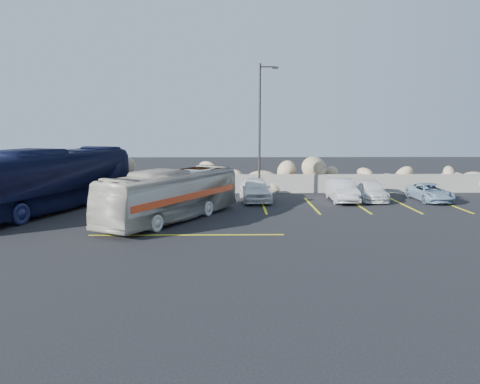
{
  "coord_description": "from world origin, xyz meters",
  "views": [
    {
      "loc": [
        0.88,
        -18.49,
        4.52
      ],
      "look_at": [
        1.25,
        4.0,
        1.22
      ],
      "focal_mm": 35.0,
      "sensor_mm": 36.0,
      "label": 1
    }
  ],
  "objects_px": {
    "lamppost": "(260,127)",
    "car_c": "(371,191)",
    "vintage_bus": "(172,195)",
    "car_b": "(342,191)",
    "car_d": "(430,192)",
    "car_a": "(255,189)",
    "tour_coach": "(45,180)"
  },
  "relations": [
    {
      "from": "tour_coach",
      "to": "car_a",
      "type": "xyz_separation_m",
      "value": [
        10.98,
        3.13,
        -0.93
      ]
    },
    {
      "from": "vintage_bus",
      "to": "car_c",
      "type": "xyz_separation_m",
      "value": [
        11.11,
        5.65,
        -0.65
      ]
    },
    {
      "from": "tour_coach",
      "to": "car_a",
      "type": "bearing_deg",
      "value": 35.61
    },
    {
      "from": "lamppost",
      "to": "car_c",
      "type": "relative_size",
      "value": 2.11
    },
    {
      "from": "lamppost",
      "to": "car_d",
      "type": "distance_m",
      "value": 10.69
    },
    {
      "from": "car_c",
      "to": "car_d",
      "type": "xyz_separation_m",
      "value": [
        3.36,
        -0.38,
        -0.04
      ]
    },
    {
      "from": "vintage_bus",
      "to": "car_a",
      "type": "xyz_separation_m",
      "value": [
        4.18,
        5.46,
        -0.51
      ]
    },
    {
      "from": "lamppost",
      "to": "car_a",
      "type": "relative_size",
      "value": 1.97
    },
    {
      "from": "vintage_bus",
      "to": "car_d",
      "type": "height_order",
      "value": "vintage_bus"
    },
    {
      "from": "vintage_bus",
      "to": "car_b",
      "type": "height_order",
      "value": "vintage_bus"
    },
    {
      "from": "car_d",
      "to": "vintage_bus",
      "type": "bearing_deg",
      "value": -161.36
    },
    {
      "from": "tour_coach",
      "to": "car_d",
      "type": "xyz_separation_m",
      "value": [
        21.27,
        2.94,
        -1.12
      ]
    },
    {
      "from": "vintage_bus",
      "to": "car_a",
      "type": "distance_m",
      "value": 6.9
    },
    {
      "from": "vintage_bus",
      "to": "car_c",
      "type": "distance_m",
      "value": 12.48
    },
    {
      "from": "car_c",
      "to": "tour_coach",
      "type": "bearing_deg",
      "value": -163.7
    },
    {
      "from": "car_c",
      "to": "car_d",
      "type": "height_order",
      "value": "car_c"
    },
    {
      "from": "car_a",
      "to": "car_b",
      "type": "bearing_deg",
      "value": -6.29
    },
    {
      "from": "tour_coach",
      "to": "car_d",
      "type": "relative_size",
      "value": 3.18
    },
    {
      "from": "tour_coach",
      "to": "car_c",
      "type": "relative_size",
      "value": 3.08
    },
    {
      "from": "car_a",
      "to": "car_d",
      "type": "relative_size",
      "value": 1.11
    },
    {
      "from": "car_d",
      "to": "car_b",
      "type": "bearing_deg",
      "value": 178.74
    },
    {
      "from": "vintage_bus",
      "to": "car_b",
      "type": "xyz_separation_m",
      "value": [
        9.26,
        5.26,
        -0.56
      ]
    },
    {
      "from": "lamppost",
      "to": "car_b",
      "type": "distance_m",
      "value": 6.08
    },
    {
      "from": "car_a",
      "to": "car_b",
      "type": "xyz_separation_m",
      "value": [
        5.08,
        -0.2,
        -0.06
      ]
    },
    {
      "from": "car_a",
      "to": "car_b",
      "type": "relative_size",
      "value": 1.05
    },
    {
      "from": "car_a",
      "to": "car_b",
      "type": "height_order",
      "value": "car_a"
    },
    {
      "from": "lamppost",
      "to": "tour_coach",
      "type": "distance_m",
      "value": 12.28
    },
    {
      "from": "car_c",
      "to": "car_d",
      "type": "distance_m",
      "value": 3.38
    },
    {
      "from": "vintage_bus",
      "to": "car_d",
      "type": "relative_size",
      "value": 2.35
    },
    {
      "from": "lamppost",
      "to": "car_c",
      "type": "bearing_deg",
      "value": -5.51
    },
    {
      "from": "lamppost",
      "to": "car_b",
      "type": "relative_size",
      "value": 2.07
    },
    {
      "from": "car_b",
      "to": "lamppost",
      "type": "bearing_deg",
      "value": 168.45
    }
  ]
}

